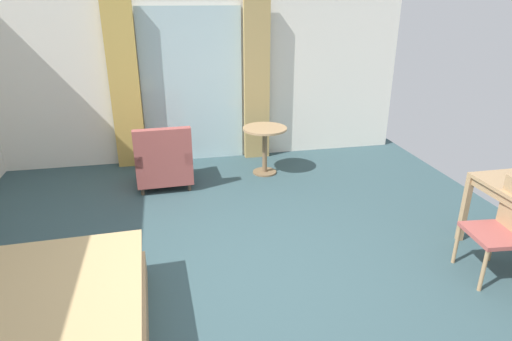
% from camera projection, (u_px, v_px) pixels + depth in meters
% --- Properties ---
extents(ground, '(6.70, 7.44, 0.10)m').
position_uv_depth(ground, '(246.00, 286.00, 4.01)').
color(ground, '#334C51').
extents(wall_back, '(6.30, 0.12, 2.64)m').
position_uv_depth(wall_back, '(204.00, 75.00, 6.64)').
color(wall_back, white).
rests_on(wall_back, ground).
extents(balcony_glass_door, '(1.52, 0.02, 2.32)m').
position_uv_depth(balcony_glass_door, '(192.00, 87.00, 6.59)').
color(balcony_glass_door, silver).
rests_on(balcony_glass_door, ground).
extents(curtain_panel_left, '(0.42, 0.10, 2.44)m').
position_uv_depth(curtain_panel_left, '(125.00, 87.00, 6.29)').
color(curtain_panel_left, tan).
rests_on(curtain_panel_left, ground).
extents(curtain_panel_right, '(0.39, 0.10, 2.44)m').
position_uv_depth(curtain_panel_right, '(257.00, 82.00, 6.67)').
color(curtain_panel_right, tan).
rests_on(curtain_panel_right, ground).
extents(desk_chair, '(0.46, 0.52, 0.93)m').
position_uv_depth(desk_chair, '(503.00, 226.00, 3.91)').
color(desk_chair, '#9E4C47').
rests_on(desk_chair, ground).
extents(armchair_by_window, '(0.76, 0.73, 0.88)m').
position_uv_depth(armchair_by_window, '(164.00, 162.00, 5.88)').
color(armchair_by_window, '#9E4C47').
rests_on(armchair_by_window, ground).
extents(round_cafe_table, '(0.64, 0.64, 0.70)m').
position_uv_depth(round_cafe_table, '(265.00, 140.00, 6.26)').
color(round_cafe_table, tan).
rests_on(round_cafe_table, ground).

